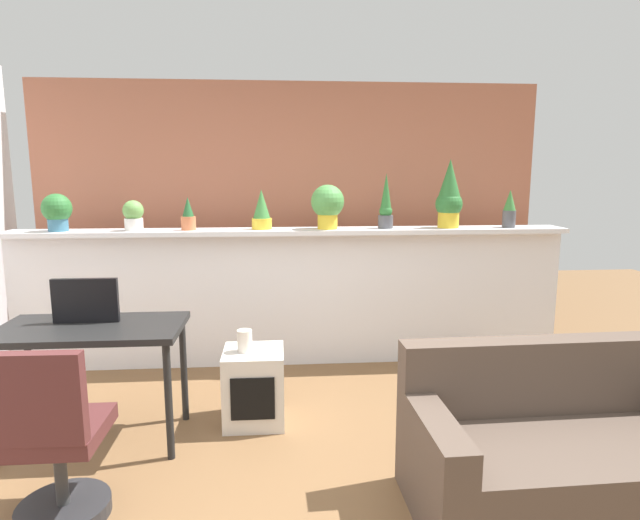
# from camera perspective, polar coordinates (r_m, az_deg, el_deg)

# --- Properties ---
(ground_plane) EXTENTS (12.00, 12.00, 0.00)m
(ground_plane) POSITION_cam_1_polar(r_m,az_deg,el_deg) (2.99, -1.66, -24.55)
(ground_plane) COLOR brown
(divider_wall) EXTENTS (4.72, 0.16, 1.15)m
(divider_wall) POSITION_cam_1_polar(r_m,az_deg,el_deg) (4.60, -2.96, -4.22)
(divider_wall) COLOR silver
(divider_wall) RESTS_ON ground
(plant_shelf) EXTENTS (4.72, 0.33, 0.04)m
(plant_shelf) POSITION_cam_1_polar(r_m,az_deg,el_deg) (4.46, -3.01, 3.13)
(plant_shelf) COLOR silver
(plant_shelf) RESTS_ON divider_wall
(brick_wall_behind) EXTENTS (4.72, 0.10, 2.50)m
(brick_wall_behind) POSITION_cam_1_polar(r_m,az_deg,el_deg) (5.09, -3.22, 4.79)
(brick_wall_behind) COLOR #AD664C
(brick_wall_behind) RESTS_ON ground
(potted_plant_0) EXTENTS (0.24, 0.24, 0.31)m
(potted_plant_0) POSITION_cam_1_polar(r_m,az_deg,el_deg) (4.78, -26.71, 4.81)
(potted_plant_0) COLOR #386B84
(potted_plant_0) RESTS_ON plant_shelf
(potted_plant_1) EXTENTS (0.17, 0.17, 0.25)m
(potted_plant_1) POSITION_cam_1_polar(r_m,az_deg,el_deg) (4.60, -19.64, 4.64)
(potted_plant_1) COLOR silver
(potted_plant_1) RESTS_ON plant_shelf
(potted_plant_2) EXTENTS (0.12, 0.12, 0.27)m
(potted_plant_2) POSITION_cam_1_polar(r_m,az_deg,el_deg) (4.50, -14.15, 4.72)
(potted_plant_2) COLOR #C66B42
(potted_plant_2) RESTS_ON plant_shelf
(potted_plant_3) EXTENTS (0.17, 0.17, 0.33)m
(potted_plant_3) POSITION_cam_1_polar(r_m,az_deg,el_deg) (4.46, -6.37, 5.36)
(potted_plant_3) COLOR gold
(potted_plant_3) RESTS_ON plant_shelf
(potted_plant_4) EXTENTS (0.28, 0.28, 0.37)m
(potted_plant_4) POSITION_cam_1_polar(r_m,az_deg,el_deg) (4.44, 0.83, 6.09)
(potted_plant_4) COLOR gold
(potted_plant_4) RESTS_ON plant_shelf
(potted_plant_5) EXTENTS (0.13, 0.13, 0.47)m
(potted_plant_5) POSITION_cam_1_polar(r_m,az_deg,el_deg) (4.53, 7.18, 5.93)
(potted_plant_5) COLOR #4C4C51
(potted_plant_5) RESTS_ON plant_shelf
(potted_plant_6) EXTENTS (0.23, 0.23, 0.59)m
(potted_plant_6) POSITION_cam_1_polar(r_m,az_deg,el_deg) (4.68, 13.88, 6.83)
(potted_plant_6) COLOR gold
(potted_plant_6) RESTS_ON plant_shelf
(potted_plant_7) EXTENTS (0.11, 0.11, 0.33)m
(potted_plant_7) POSITION_cam_1_polar(r_m,az_deg,el_deg) (4.85, 19.92, 5.22)
(potted_plant_7) COLOR #4C4C51
(potted_plant_7) RESTS_ON plant_shelf
(desk) EXTENTS (1.10, 0.60, 0.75)m
(desk) POSITION_cam_1_polar(r_m,az_deg,el_deg) (3.52, -23.63, -7.90)
(desk) COLOR black
(desk) RESTS_ON ground
(tv_monitor) EXTENTS (0.40, 0.04, 0.28)m
(tv_monitor) POSITION_cam_1_polar(r_m,az_deg,el_deg) (3.56, -24.16, -4.05)
(tv_monitor) COLOR black
(tv_monitor) RESTS_ON desk
(office_chair) EXTENTS (0.45, 0.45, 0.91)m
(office_chair) POSITION_cam_1_polar(r_m,az_deg,el_deg) (2.90, -27.07, -17.87)
(office_chair) COLOR #262628
(office_chair) RESTS_ON ground
(side_cube_shelf) EXTENTS (0.40, 0.41, 0.50)m
(side_cube_shelf) POSITION_cam_1_polar(r_m,az_deg,el_deg) (3.65, -7.19, -13.49)
(side_cube_shelf) COLOR silver
(side_cube_shelf) RESTS_ON ground
(vase_on_shelf) EXTENTS (0.10, 0.10, 0.15)m
(vase_on_shelf) POSITION_cam_1_polar(r_m,az_deg,el_deg) (3.53, -8.19, -8.69)
(vase_on_shelf) COLOR silver
(vase_on_shelf) RESTS_ON side_cube_shelf
(couch) EXTENTS (1.58, 0.80, 0.80)m
(couch) POSITION_cam_1_polar(r_m,az_deg,el_deg) (3.05, 25.09, -18.56)
(couch) COLOR brown
(couch) RESTS_ON ground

